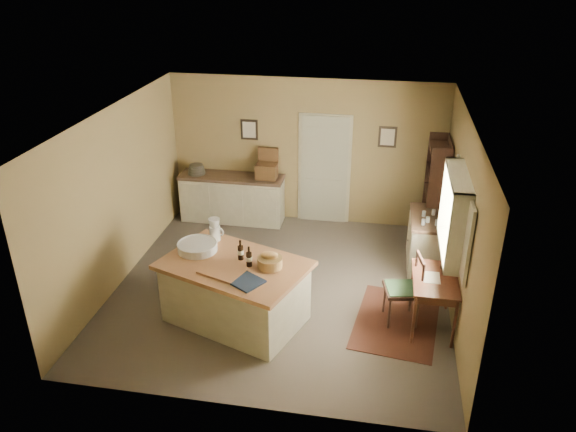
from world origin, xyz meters
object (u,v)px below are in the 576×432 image
writing_desk (435,284)px  right_cabinet (427,241)px  shelving_unit (437,195)px  work_island (235,290)px  desk_chair (402,290)px  sideboard (233,197)px

writing_desk → right_cabinet: bearing=90.0°
right_cabinet → shelving_unit: shelving_unit is taller
work_island → shelving_unit: size_ratio=1.15×
writing_desk → desk_chair: size_ratio=0.97×
right_cabinet → shelving_unit: (0.15, 0.77, 0.50)m
desk_chair → right_cabinet: (0.41, 1.57, -0.04)m
writing_desk → shelving_unit: 2.41m
right_cabinet → desk_chair: bearing=-104.8°
desk_chair → shelving_unit: (0.57, 2.34, 0.46)m
writing_desk → work_island: bearing=-173.1°
sideboard → desk_chair: sideboard is taller
sideboard → shelving_unit: size_ratio=1.02×
work_island → shelving_unit: 3.95m
sideboard → right_cabinet: (3.54, -1.15, -0.02)m
sideboard → shelving_unit: (3.69, -0.38, 0.48)m
desk_chair → shelving_unit: size_ratio=0.52×
desk_chair → shelving_unit: shelving_unit is taller
sideboard → right_cabinet: sideboard is taller
desk_chair → shelving_unit: 2.45m
writing_desk → desk_chair: desk_chair is taller
work_island → writing_desk: size_ratio=2.28×
sideboard → desk_chair: bearing=-41.0°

